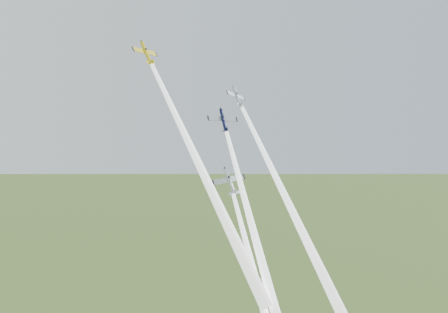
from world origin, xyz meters
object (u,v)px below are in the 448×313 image
Objects in this scene: plane_yellow at (146,53)px; plane_silver_low at (230,181)px; plane_navy at (223,120)px; plane_silver_right at (237,97)px.

plane_yellow is 35.62m from plane_silver_low.
plane_navy is 1.15× the size of plane_silver_right.
plane_yellow is 1.15× the size of plane_silver_right.
plane_yellow reaches higher than plane_navy.
plane_navy is at bearing 76.99° from plane_silver_low.
plane_silver_low is (-2.46, -6.28, -13.97)m from plane_navy.
plane_silver_low is at bearing -102.88° from plane_navy.
plane_yellow is 0.96× the size of plane_silver_low.
plane_yellow reaches higher than plane_silver_right.
plane_silver_low is at bearing -63.75° from plane_yellow.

